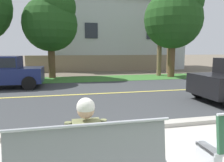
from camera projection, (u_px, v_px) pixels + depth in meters
The scene contains 11 objects.
ground_plane at pixel (97, 88), 10.40m from camera, with size 140.00×140.00×0.00m, color #665B4C.
curb_edge at pixel (135, 126), 4.94m from camera, with size 44.00×0.30×0.11m, color #ADA89E.
street_asphalt at pixel (103, 94), 8.95m from camera, with size 52.00×8.00×0.01m, color #383A3D.
road_centre_line at pixel (103, 93), 8.95m from camera, with size 48.00×0.14×0.01m, color #E0CC4C.
far_verge_grass at pixel (89, 79), 13.56m from camera, with size 48.00×2.80×0.02m, color #38702D.
bench_left at pixel (89, 162), 2.58m from camera, with size 1.93×0.48×1.01m.
seated_person_olive at pixel (86, 140), 2.71m from camera, with size 0.52×0.68×1.25m.
shade_tree_left at pixel (52, 20), 13.50m from camera, with size 3.49×3.49×5.75m.
shade_tree_centre at pixel (175, 15), 13.94m from camera, with size 3.84×3.84×6.34m.
garden_wall at pixel (104, 63), 18.59m from camera, with size 13.00×0.36×1.40m, color gray.
house_across_street at pixel (114, 34), 21.64m from camera, with size 13.35×6.91×6.91m.
Camera 1 is at (-1.57, -2.15, 1.82)m, focal length 33.93 mm.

